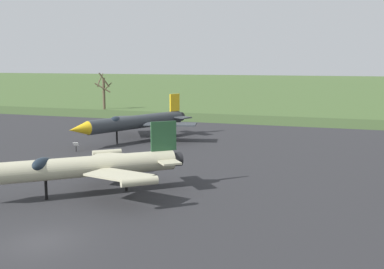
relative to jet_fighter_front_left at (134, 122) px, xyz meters
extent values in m
plane|color=#425B2D|center=(8.83, -29.55, -2.30)|extent=(600.00, 600.00, 0.00)
cube|color=#28282B|center=(8.83, -11.52, -2.27)|extent=(95.12, 60.11, 0.05)
cube|color=#364B25|center=(8.83, 24.53, -2.27)|extent=(155.12, 12.00, 0.06)
cylinder|color=#33383D|center=(0.17, 0.39, -0.03)|extent=(6.98, 13.16, 1.58)
cone|color=yellow|center=(-3.06, -6.93, -0.03)|extent=(2.26, 2.70, 1.45)
cylinder|color=black|center=(3.07, 6.94, -0.03)|extent=(1.36, 1.24, 1.11)
ellipsoid|color=#19232D|center=(-1.10, -2.48, 0.40)|extent=(1.08, 2.03, 1.02)
cube|color=#33383D|center=(-2.47, 3.58, -0.15)|extent=(5.05, 6.30, 0.15)
cube|color=#33383D|center=(4.31, 0.59, -0.15)|extent=(6.23, 3.71, 0.15)
cube|color=yellow|center=(2.72, 6.14, 1.85)|extent=(0.82, 1.53, 2.18)
cube|color=#33383D|center=(1.37, 6.54, 0.09)|extent=(2.56, 2.22, 0.15)
cube|color=#33383D|center=(3.92, 5.42, 0.09)|extent=(2.56, 2.22, 0.15)
cylinder|color=black|center=(-1.04, -2.36, -1.56)|extent=(0.21, 0.21, 1.47)
cylinder|color=black|center=(1.39, 3.15, -1.56)|extent=(0.21, 0.21, 1.47)
cylinder|color=black|center=(-2.86, -7.85, -1.96)|extent=(0.08, 0.08, 0.68)
cube|color=white|center=(-2.86, -7.85, -1.44)|extent=(0.62, 0.34, 0.38)
cylinder|color=#B7B293|center=(6.62, -21.28, -0.22)|extent=(10.47, 9.25, 1.45)
cylinder|color=black|center=(11.60, -17.02, -0.22)|extent=(1.26, 1.29, 1.01)
ellipsoid|color=#19232D|center=(4.40, -23.17, 0.17)|extent=(1.01, 1.90, 0.95)
cube|color=#B7B293|center=(6.03, -18.11, -0.33)|extent=(2.51, 4.27, 0.14)
cube|color=#B7B293|center=(9.66, -22.36, -0.33)|extent=(4.53, 3.10, 0.14)
cylinder|color=#B7B293|center=(5.28, -16.02, -0.33)|extent=(2.11, 1.91, 0.54)
cylinder|color=#B7B293|center=(11.60, -23.42, -0.33)|extent=(2.11, 1.91, 0.54)
cube|color=#234C2D|center=(10.87, -17.64, 1.58)|extent=(1.57, 1.38, 2.17)
cube|color=#B7B293|center=(10.11, -16.76, -0.12)|extent=(2.17, 2.21, 0.14)
cube|color=#B7B293|center=(11.63, -18.54, -0.12)|extent=(2.17, 2.21, 0.14)
cylinder|color=black|center=(4.52, -23.07, -1.62)|extent=(0.19, 0.19, 1.35)
cylinder|color=black|center=(8.71, -19.49, -1.62)|extent=(0.19, 0.19, 1.35)
cylinder|color=brown|center=(-21.84, 31.96, 0.77)|extent=(0.51, 0.51, 6.13)
cylinder|color=brown|center=(-21.75, 33.03, 1.90)|extent=(2.27, 0.40, 2.00)
cylinder|color=brown|center=(-22.46, 32.07, 3.81)|extent=(0.42, 1.40, 1.72)
cylinder|color=brown|center=(-21.29, 31.22, 3.44)|extent=(1.84, 1.48, 2.87)
cylinder|color=brown|center=(-22.75, 31.61, 2.76)|extent=(0.93, 1.99, 1.29)
cylinder|color=brown|center=(-21.35, 30.62, 1.98)|extent=(2.90, 1.28, 1.90)
camera|label=1|loc=(23.54, -48.69, 6.95)|focal=43.56mm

